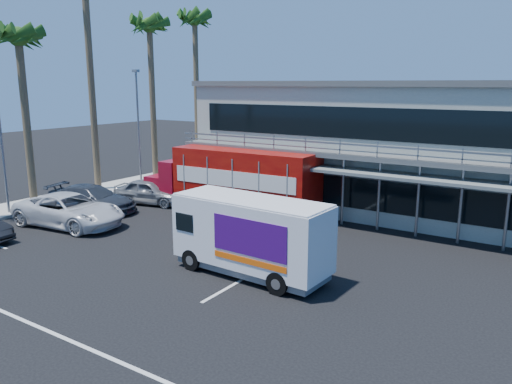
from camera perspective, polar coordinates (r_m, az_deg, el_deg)
The scene contains 13 objects.
ground at distance 19.74m, azimuth -7.08°, elevation -9.08°, with size 120.00×120.00×0.00m, color black.
building at distance 30.45m, azimuth 15.85°, elevation 5.23°, with size 22.40×12.00×7.30m.
curb_strip at distance 34.30m, azimuth -19.90°, elevation -0.35°, with size 3.00×32.00×0.16m, color #A5A399.
palm_c at distance 31.85m, azimuth -25.46°, elevation 14.85°, with size 2.80×2.80×10.75m.
palm_e at distance 38.07m, azimuth -12.05°, elevation 17.20°, with size 2.80×2.80×12.25m.
palm_f at distance 42.48m, azimuth -7.00°, elevation 18.05°, with size 2.80×2.80×13.25m.
light_pole_near at distance 30.27m, azimuth -27.16°, elevation 5.92°, with size 0.50×0.25×8.09m.
light_pole_far at distance 36.26m, azimuth -13.31°, elevation 7.78°, with size 0.50×0.25×8.09m.
red_truck at distance 28.09m, azimuth -2.48°, elevation 1.68°, with size 10.80×2.90×3.61m.
white_van at distance 18.81m, azimuth -0.60°, elevation -4.95°, with size 6.22×2.38×2.99m.
parked_car_c at distance 27.20m, azimuth -20.56°, elevation -1.96°, with size 2.74×5.95×1.65m, color silver.
parked_car_d at distance 29.75m, azimuth -18.22°, elevation -0.75°, with size 2.13×5.23×1.52m, color #2B3039.
parked_car_e at distance 30.82m, azimuth -12.01°, elevation 0.04°, with size 1.79×4.44×1.51m, color gray.
Camera 1 is at (11.99, -13.94, 7.17)m, focal length 35.00 mm.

